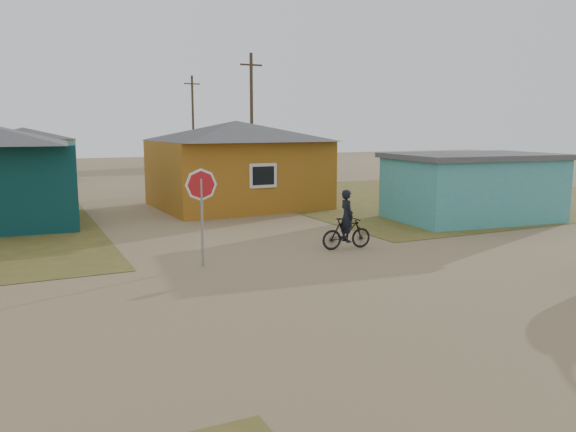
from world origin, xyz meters
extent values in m
plane|color=#8E7552|center=(0.00, 0.00, 0.00)|extent=(120.00, 120.00, 0.00)
cube|color=brown|center=(14.00, 13.00, 0.01)|extent=(20.00, 18.00, 0.00)
cube|color=#9F6218|center=(2.50, 14.00, 1.50)|extent=(7.21, 6.24, 3.00)
pyramid|color=#3E3E41|center=(2.50, 14.00, 3.45)|extent=(7.72, 6.76, 0.90)
cube|color=silver|center=(2.50, 10.97, 1.65)|extent=(1.20, 0.06, 1.00)
cube|color=black|center=(2.50, 10.94, 1.65)|extent=(0.95, 0.04, 0.75)
cube|color=teal|center=(9.50, 6.50, 1.20)|extent=(6.39, 4.61, 2.40)
cube|color=#3E3E41|center=(9.50, 6.50, 2.50)|extent=(6.71, 4.93, 0.20)
cube|color=#A9B59B|center=(-6.00, 34.00, 1.40)|extent=(6.49, 5.60, 2.80)
pyramid|color=#3E3E41|center=(-6.00, 34.00, 3.20)|extent=(7.04, 6.15, 0.80)
cube|color=gray|center=(10.00, 40.00, 1.40)|extent=(6.41, 5.50, 2.80)
pyramid|color=#3E3E41|center=(10.00, 40.00, 3.20)|extent=(6.95, 6.05, 0.80)
cylinder|color=#413527|center=(6.50, 22.00, 4.00)|extent=(0.20, 0.20, 8.00)
cube|color=#413527|center=(6.50, 22.00, 7.30)|extent=(1.40, 0.10, 0.10)
cylinder|color=#413527|center=(7.50, 38.00, 4.00)|extent=(0.20, 0.20, 8.00)
cube|color=#413527|center=(7.50, 38.00, 7.30)|extent=(1.40, 0.10, 0.10)
cylinder|color=gray|center=(-2.32, 3.76, 1.15)|extent=(0.07, 0.07, 2.31)
imported|color=black|center=(2.19, 3.95, 0.47)|extent=(1.61, 0.59, 0.95)
imported|color=black|center=(2.19, 3.95, 1.01)|extent=(0.42, 0.60, 1.56)
camera|label=1|loc=(-6.53, -10.10, 3.61)|focal=35.00mm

